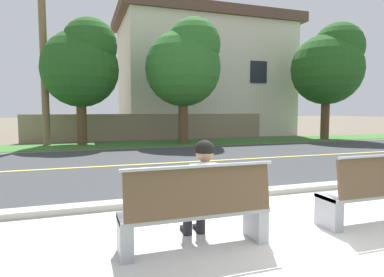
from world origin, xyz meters
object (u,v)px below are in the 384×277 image
(shade_tree_far_left, at_px, (83,63))
(bench_left, at_px, (196,211))
(shade_tree_left, at_px, (186,63))
(seated_person_grey, at_px, (202,188))
(shade_tree_centre, at_px, (330,64))
(bench_right, at_px, (379,192))

(shade_tree_far_left, bearing_deg, bench_left, -84.89)
(shade_tree_left, bearing_deg, shade_tree_far_left, 167.19)
(bench_left, distance_m, seated_person_grey, 0.31)
(bench_left, distance_m, shade_tree_far_left, 12.94)
(shade_tree_left, distance_m, shade_tree_centre, 8.21)
(seated_person_grey, bearing_deg, shade_tree_left, 73.43)
(bench_left, bearing_deg, shade_tree_far_left, 95.11)
(shade_tree_left, bearing_deg, bench_right, -93.92)
(shade_tree_far_left, relative_size, shade_tree_centre, 0.91)
(seated_person_grey, distance_m, shade_tree_centre, 16.43)
(seated_person_grey, height_order, shade_tree_centre, shade_tree_centre)
(bench_right, xyz_separation_m, seated_person_grey, (-2.57, 0.17, 0.22))
(seated_person_grey, xyz_separation_m, shade_tree_centre, (11.56, 11.17, 3.43))
(seated_person_grey, height_order, shade_tree_left, shade_tree_left)
(bench_left, xyz_separation_m, shade_tree_centre, (11.68, 11.33, 3.65))
(seated_person_grey, xyz_separation_m, shade_tree_left, (3.35, 11.26, 3.14))
(bench_left, distance_m, shade_tree_centre, 16.68)
(bench_right, distance_m, shade_tree_left, 11.94)
(bench_left, relative_size, seated_person_grey, 1.38)
(bench_left, height_order, shade_tree_left, shade_tree_left)
(shade_tree_far_left, xyz_separation_m, shade_tree_left, (4.59, -1.04, 0.09))
(shade_tree_far_left, bearing_deg, seated_person_grey, -84.24)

